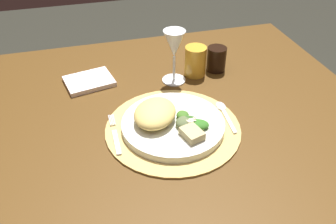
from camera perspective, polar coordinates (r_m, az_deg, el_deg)
dining_table at (r=1.07m, az=1.82°, el=-7.97°), size 1.12×1.07×0.71m
placemat at (r=0.94m, az=0.81°, el=-2.61°), size 0.36×0.36×0.01m
dinner_plate at (r=0.93m, az=0.81°, el=-2.01°), size 0.27×0.27×0.02m
pasta_serving at (r=0.91m, az=-2.11°, el=-0.18°), size 0.16×0.17×0.04m
salad_greens at (r=0.91m, az=3.39°, el=-1.51°), size 0.10×0.09×0.02m
bread_piece at (r=0.87m, az=3.61°, el=-3.55°), size 0.06×0.07×0.02m
fork at (r=0.91m, az=-8.53°, el=-3.81°), size 0.02×0.16×0.00m
spoon at (r=1.00m, az=8.98°, el=0.11°), size 0.03×0.14×0.01m
napkin at (r=1.14m, az=-12.61°, el=4.88°), size 0.16×0.14×0.01m
wine_glass at (r=1.08m, az=1.02°, el=10.54°), size 0.07×0.07×0.17m
amber_tumbler at (r=1.15m, az=4.43°, el=8.20°), size 0.07×0.07×0.10m
dark_tumbler at (r=1.18m, az=7.82°, el=8.48°), size 0.06×0.06×0.08m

